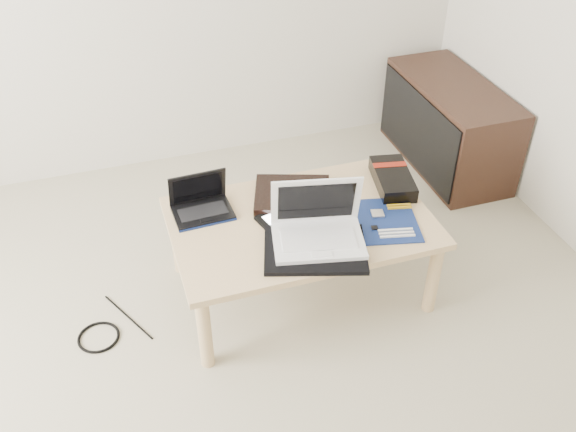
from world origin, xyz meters
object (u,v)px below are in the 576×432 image
object	(u,v)px
coffee_table	(301,229)
gpu_box	(393,179)
media_cabinet	(448,125)
white_laptop	(318,227)
netbook	(201,204)

from	to	relation	value
coffee_table	gpu_box	size ratio (longest dim) A/B	3.31
media_cabinet	coffee_table	bearing A→B (deg)	-146.56
white_laptop	coffee_table	bearing A→B (deg)	95.69
coffee_table	white_laptop	bearing A→B (deg)	-84.31
netbook	white_laptop	distance (m)	0.53
coffee_table	netbook	size ratio (longest dim) A/B	4.28
media_cabinet	white_laptop	xyz separation A→B (m)	(-1.14, -0.92, 0.22)
white_laptop	gpu_box	world-z (taller)	white_laptop
coffee_table	netbook	distance (m)	0.44
media_cabinet	netbook	bearing A→B (deg)	-159.60
netbook	white_laptop	world-z (taller)	white_laptop
media_cabinet	gpu_box	distance (m)	0.95
gpu_box	white_laptop	bearing A→B (deg)	-149.60
coffee_table	netbook	bearing A→B (deg)	154.28
coffee_table	white_laptop	distance (m)	0.20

